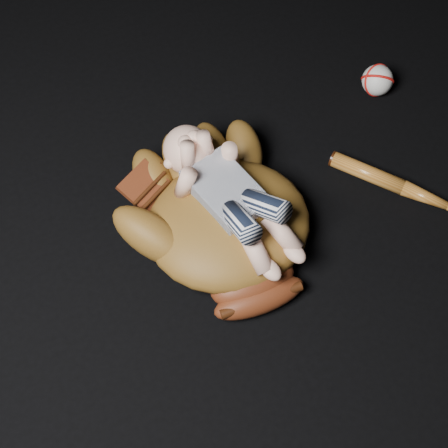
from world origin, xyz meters
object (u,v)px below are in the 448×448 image
at_px(baseball_glove, 228,219).
at_px(newborn_baby, 235,198).
at_px(baseball, 378,80).
at_px(baseball_bat, 412,192).

xyz_separation_m(baseball_glove, newborn_baby, (0.02, 0.01, 0.06)).
distance_m(newborn_baby, baseball, 0.55).
bearing_deg(baseball, baseball_bat, -105.33).
xyz_separation_m(newborn_baby, baseball, (0.48, 0.24, -0.10)).
bearing_deg(newborn_baby, baseball_bat, -24.06).
bearing_deg(baseball, newborn_baby, -154.05).
distance_m(baseball_glove, baseball, 0.56).
height_order(baseball_glove, baseball_bat, baseball_glove).
xyz_separation_m(baseball_glove, baseball_bat, (0.42, -0.06, -0.06)).
relative_size(newborn_baby, baseball, 5.09).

